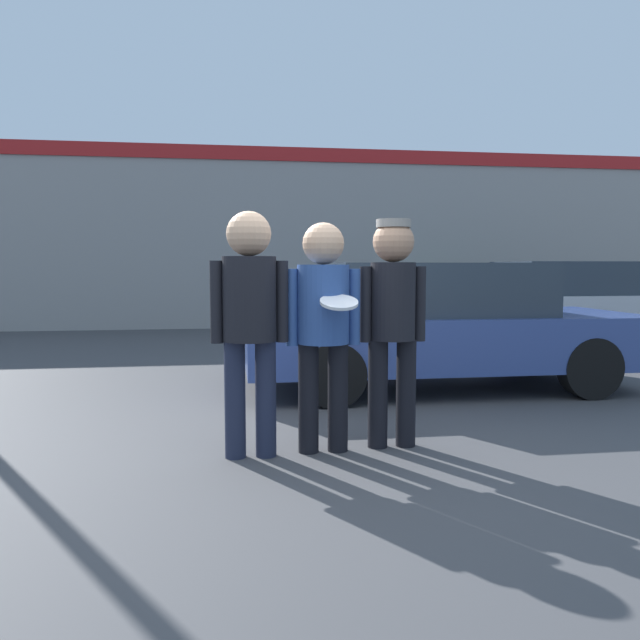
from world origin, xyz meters
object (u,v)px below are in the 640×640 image
object	(u,v)px
person_left	(250,310)
person_right	(393,311)
parked_car_far	(573,303)
person_middle_with_frisbee	(323,315)
parked_car_near	(437,325)
shrub	(438,303)

from	to	relation	value
person_left	person_right	xyz separation A→B (m)	(1.07, 0.11, -0.03)
person_right	parked_car_far	size ratio (longest dim) A/B	0.40
person_left	person_right	distance (m)	1.08
person_middle_with_frisbee	person_right	world-z (taller)	person_right
parked_car_far	person_left	bearing A→B (deg)	-135.96
parked_car_near	parked_car_far	world-z (taller)	parked_car_far
person_middle_with_frisbee	parked_car_near	distance (m)	2.82
person_left	parked_car_near	size ratio (longest dim) A/B	0.40
person_right	parked_car_near	bearing A→B (deg)	63.40
person_right	person_middle_with_frisbee	bearing A→B (deg)	-174.08
person_left	shrub	distance (m)	9.85
person_middle_with_frisbee	person_right	bearing A→B (deg)	5.92
person_left	shrub	size ratio (longest dim) A/B	1.59
parked_car_far	shrub	xyz separation A→B (m)	(-1.30, 3.24, -0.18)
person_left	parked_car_far	distance (m)	7.98
person_left	person_middle_with_frisbee	world-z (taller)	person_left
person_middle_with_frisbee	parked_car_near	world-z (taller)	person_middle_with_frisbee
shrub	person_middle_with_frisbee	bearing A→B (deg)	-114.03
person_middle_with_frisbee	parked_car_far	xyz separation A→B (m)	(5.20, 5.49, -0.28)
person_right	parked_car_far	distance (m)	7.17
parked_car_near	shrub	distance (m)	6.84
person_right	shrub	size ratio (longest dim) A/B	1.55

